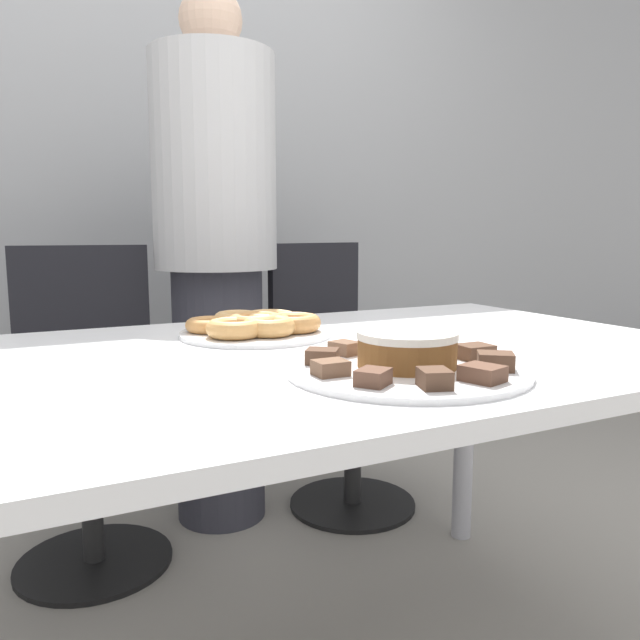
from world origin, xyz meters
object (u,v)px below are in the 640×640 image
Objects in this scene: plate_donuts at (256,334)px; frosted_cake at (407,349)px; person_standing at (216,253)px; office_chair_right at (342,380)px; plate_cake at (407,370)px; office_chair_left at (87,411)px.

plate_donuts is 2.02× the size of frosted_cake.
person_standing is 0.62m from office_chair_right.
office_chair_right is (0.42, -0.08, -0.45)m from person_standing.
plate_cake is (-0.47, -1.06, 0.30)m from office_chair_right.
person_standing is 0.73m from plate_donuts.
office_chair_left is 1.17m from frosted_cake.
office_chair_right is at bearing 66.18° from frosted_cake.
person_standing is at bearing 79.00° from plate_donuts.
plate_donuts is at bearing 101.26° from plate_cake.
frosted_cake is (-0.05, -1.14, -0.12)m from person_standing.
person_standing reaches higher than office_chair_right.
person_standing is 1.85× the size of office_chair_right.
person_standing is 1.15m from plate_cake.
person_standing is 10.53× the size of frosted_cake.
frosted_cake is at bearing -92.42° from person_standing.
plate_cake is at bearing -78.74° from plate_donuts.
plate_cake is at bearing 116.57° from frosted_cake.
person_standing is 1.85× the size of office_chair_left.
plate_cake is 0.03m from frosted_cake.
office_chair_right is at bearing 48.02° from plate_donuts.
office_chair_right is 2.81× the size of plate_donuts.
plate_donuts is 0.45m from frosted_cake.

